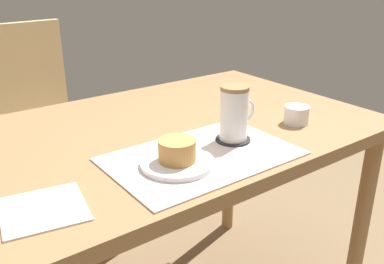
# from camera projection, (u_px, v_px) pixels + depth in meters

# --- Properties ---
(dining_table) EXTENTS (1.27, 0.75, 0.72)m
(dining_table) POSITION_uv_depth(u_px,v_px,m) (151.00, 157.00, 1.19)
(dining_table) COLOR #997047
(dining_table) RESTS_ON ground_plane
(wooden_chair) EXTENTS (0.44, 0.44, 0.93)m
(wooden_chair) POSITION_uv_depth(u_px,v_px,m) (35.00, 137.00, 1.70)
(wooden_chair) COLOR #D1B27F
(wooden_chair) RESTS_ON ground_plane
(placemat) EXTENTS (0.44, 0.28, 0.00)m
(placemat) POSITION_uv_depth(u_px,v_px,m) (202.00, 156.00, 1.01)
(placemat) COLOR silver
(placemat) RESTS_ON dining_table
(pastry_plate) EXTENTS (0.17, 0.17, 0.01)m
(pastry_plate) POSITION_uv_depth(u_px,v_px,m) (177.00, 163.00, 0.95)
(pastry_plate) COLOR white
(pastry_plate) RESTS_ON placemat
(pastry) EXTENTS (0.08, 0.08, 0.05)m
(pastry) POSITION_uv_depth(u_px,v_px,m) (177.00, 150.00, 0.94)
(pastry) COLOR tan
(pastry) RESTS_ON pastry_plate
(coffee_coaster) EXTENTS (0.09, 0.09, 0.00)m
(coffee_coaster) POSITION_uv_depth(u_px,v_px,m) (233.00, 139.00, 1.09)
(coffee_coaster) COLOR #232328
(coffee_coaster) RESTS_ON placemat
(coffee_mug) EXTENTS (0.10, 0.07, 0.14)m
(coffee_mug) POSITION_uv_depth(u_px,v_px,m) (235.00, 113.00, 1.06)
(coffee_mug) COLOR white
(coffee_mug) RESTS_ON coffee_coaster
(paper_napkin) EXTENTS (0.17, 0.17, 0.00)m
(paper_napkin) POSITION_uv_depth(u_px,v_px,m) (43.00, 209.00, 0.79)
(paper_napkin) COLOR white
(paper_napkin) RESTS_ON dining_table
(sugar_bowl) EXTENTS (0.07, 0.07, 0.05)m
(sugar_bowl) POSITION_uv_depth(u_px,v_px,m) (296.00, 115.00, 1.20)
(sugar_bowl) COLOR white
(sugar_bowl) RESTS_ON dining_table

